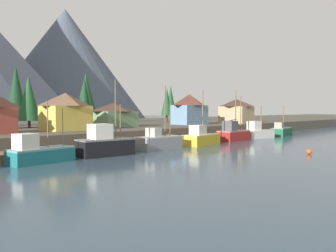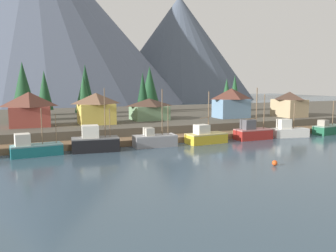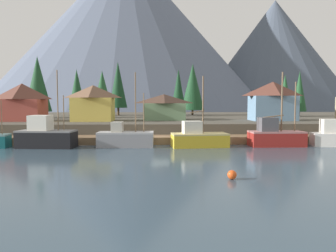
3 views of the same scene
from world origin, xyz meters
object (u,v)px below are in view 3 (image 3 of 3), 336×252
at_px(fishing_boat_grey, 125,138).
at_px(conifer_back_right, 118,85).
at_px(conifer_far_left, 193,87).
at_px(conifer_mid_right, 38,84).
at_px(house_blue, 273,101).
at_px(conifer_centre, 77,90).
at_px(channel_buoy, 232,175).
at_px(fishing_boat_red, 275,136).
at_px(conifer_mid_left, 299,91).
at_px(house_green, 164,107).
at_px(conifer_near_left, 102,91).
at_px(house_yellow, 93,103).
at_px(house_red, 22,102).
at_px(conifer_back_left, 285,92).
at_px(fishing_boat_yellow, 198,138).
at_px(conifer_near_right, 178,88).
at_px(fishing_boat_black, 46,136).

relative_size(fishing_boat_grey, conifer_back_right, 0.75).
bearing_deg(conifer_far_left, conifer_mid_right, -158.08).
relative_size(house_blue, conifer_centre, 0.71).
bearing_deg(channel_buoy, conifer_back_right, 104.52).
height_order(fishing_boat_red, conifer_mid_left, conifer_mid_left).
distance_m(house_blue, conifer_back_right, 37.31).
bearing_deg(conifer_mid_left, conifer_far_left, 164.55).
xyz_separation_m(house_green, conifer_near_left, (-12.55, 9.09, 3.12)).
bearing_deg(house_yellow, fishing_boat_red, -29.37).
relative_size(conifer_near_left, conifer_far_left, 0.77).
distance_m(house_blue, conifer_far_left, 26.91).
height_order(fishing_boat_grey, house_red, fishing_boat_grey).
height_order(fishing_boat_grey, conifer_centre, conifer_centre).
bearing_deg(conifer_back_left, fishing_boat_yellow, -127.32).
distance_m(conifer_mid_right, channel_buoy, 53.93).
bearing_deg(conifer_centre, conifer_back_right, -4.62).
height_order(conifer_near_right, conifer_centre, conifer_centre).
height_order(house_green, house_blue, house_blue).
height_order(conifer_mid_right, conifer_centre, conifer_mid_right).
bearing_deg(conifer_near_left, house_red, -135.10).
relative_size(fishing_boat_grey, conifer_mid_right, 0.77).
height_order(conifer_near_right, conifer_mid_right, conifer_mid_right).
xyz_separation_m(fishing_boat_grey, conifer_near_left, (-7.05, 27.12, 6.87)).
relative_size(fishing_boat_yellow, conifer_mid_left, 0.88).
height_order(conifer_near_right, conifer_mid_left, conifer_near_right).
bearing_deg(conifer_centre, conifer_mid_right, -111.41).
bearing_deg(house_blue, conifer_mid_right, 166.13).
distance_m(house_yellow, conifer_centre, 25.24).
bearing_deg(conifer_back_left, conifer_back_right, 168.20).
height_order(fishing_boat_black, conifer_back_right, conifer_back_right).
xyz_separation_m(house_blue, conifer_near_left, (-31.52, 12.19, 2.03)).
bearing_deg(conifer_back_right, fishing_boat_red, -56.98).
height_order(conifer_back_right, conifer_centre, conifer_back_right).
relative_size(conifer_near_right, conifer_mid_left, 1.05).
xyz_separation_m(fishing_boat_black, conifer_back_right, (5.05, 37.91, 8.30)).
distance_m(fishing_boat_yellow, conifer_mid_right, 40.11).
bearing_deg(fishing_boat_yellow, conifer_far_left, 79.18).
height_order(conifer_mid_right, channel_buoy, conifer_mid_right).
height_order(conifer_near_left, conifer_back_right, conifer_back_right).
bearing_deg(conifer_far_left, conifer_mid_left, -15.45).
distance_m(fishing_boat_grey, conifer_near_right, 35.73).
bearing_deg(fishing_boat_red, fishing_boat_yellow, -178.64).
bearing_deg(conifer_mid_left, fishing_boat_black, -144.97).
relative_size(conifer_back_right, conifer_far_left, 1.02).
distance_m(fishing_boat_red, conifer_mid_right, 47.74).
bearing_deg(conifer_far_left, conifer_back_left, -25.72).
height_order(conifer_near_left, conifer_back_left, conifer_near_left).
height_order(fishing_boat_grey, conifer_mid_right, conifer_mid_right).
bearing_deg(conifer_back_left, house_green, -156.44).
bearing_deg(channel_buoy, fishing_boat_grey, 117.43).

